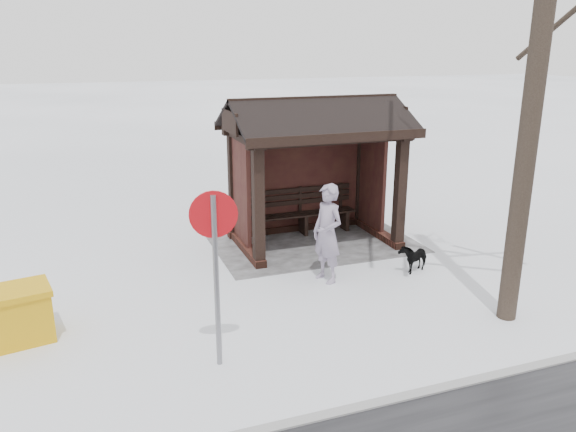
% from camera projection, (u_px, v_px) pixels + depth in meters
% --- Properties ---
extents(ground, '(120.00, 120.00, 0.00)m').
position_uv_depth(ground, '(314.00, 243.00, 12.02)').
color(ground, white).
rests_on(ground, ground).
extents(kerb, '(120.00, 0.15, 0.06)m').
position_uv_depth(kerb, '(481.00, 380.00, 7.07)').
color(kerb, gray).
rests_on(kerb, ground).
extents(trampled_patch, '(4.20, 3.20, 0.02)m').
position_uv_depth(trampled_patch, '(310.00, 240.00, 12.20)').
color(trampled_patch, gray).
rests_on(trampled_patch, ground).
extents(bus_shelter, '(3.60, 2.40, 3.09)m').
position_uv_depth(bus_shelter, '(312.00, 141.00, 11.53)').
color(bus_shelter, '#331A12').
rests_on(bus_shelter, ground).
extents(pedestrian, '(0.60, 0.75, 1.78)m').
position_uv_depth(pedestrian, '(327.00, 233.00, 9.84)').
color(pedestrian, gray).
rests_on(pedestrian, ground).
extents(dog, '(0.71, 0.53, 0.54)m').
position_uv_depth(dog, '(414.00, 257.00, 10.47)').
color(dog, black).
rests_on(dog, ground).
extents(grit_bin, '(1.16, 0.90, 0.80)m').
position_uv_depth(grit_bin, '(13.00, 316.00, 7.89)').
color(grit_bin, '#CA940B').
rests_on(grit_bin, ground).
extents(road_sign, '(0.60, 0.14, 2.37)m').
position_uv_depth(road_sign, '(215.00, 242.00, 6.97)').
color(road_sign, slate).
rests_on(road_sign, ground).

